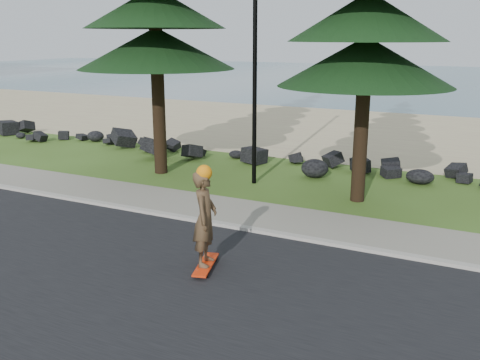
% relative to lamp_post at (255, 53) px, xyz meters
% --- Properties ---
extents(ground, '(160.00, 160.00, 0.00)m').
position_rel_lamp_post_xyz_m(ground, '(0.00, -3.20, -4.13)').
color(ground, '#3D591C').
rests_on(ground, ground).
extents(road, '(160.00, 7.00, 0.02)m').
position_rel_lamp_post_xyz_m(road, '(0.00, -7.70, -4.12)').
color(road, black).
rests_on(road, ground).
extents(kerb, '(160.00, 0.20, 0.10)m').
position_rel_lamp_post_xyz_m(kerb, '(0.00, -4.10, -4.08)').
color(kerb, '#A9A398').
rests_on(kerb, ground).
extents(sidewalk, '(160.00, 2.00, 0.08)m').
position_rel_lamp_post_xyz_m(sidewalk, '(0.00, -3.00, -4.09)').
color(sidewalk, gray).
rests_on(sidewalk, ground).
extents(beach_sand, '(160.00, 15.00, 0.01)m').
position_rel_lamp_post_xyz_m(beach_sand, '(0.00, 11.30, -4.13)').
color(beach_sand, tan).
rests_on(beach_sand, ground).
extents(ocean, '(160.00, 58.00, 0.01)m').
position_rel_lamp_post_xyz_m(ocean, '(0.00, 47.80, -4.13)').
color(ocean, '#406C7B').
rests_on(ocean, ground).
extents(seawall_boulders, '(60.00, 2.40, 1.10)m').
position_rel_lamp_post_xyz_m(seawall_boulders, '(0.00, 2.40, -4.13)').
color(seawall_boulders, black).
rests_on(seawall_boulders, ground).
extents(lamp_post, '(0.25, 0.14, 8.14)m').
position_rel_lamp_post_xyz_m(lamp_post, '(0.00, 0.00, 0.00)').
color(lamp_post, black).
rests_on(lamp_post, ground).
extents(skateboarder, '(0.65, 1.21, 2.19)m').
position_rel_lamp_post_xyz_m(skateboarder, '(1.93, -6.50, -3.03)').
color(skateboarder, red).
rests_on(skateboarder, ground).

